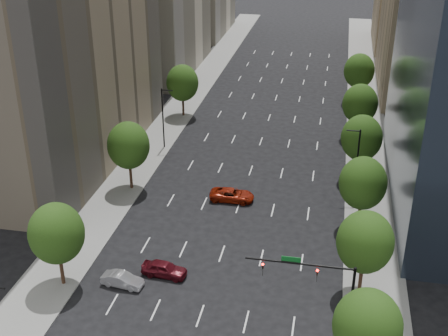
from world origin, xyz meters
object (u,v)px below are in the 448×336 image
Objects in this scene: traffic_signal at (323,283)px; car_silver at (122,280)px; car_maroon at (164,269)px; car_red_far at (232,195)px.

traffic_signal reaches higher than car_silver.
traffic_signal is at bearing -91.60° from car_silver.
car_maroon is (-15.34, 5.21, -4.40)m from traffic_signal.
car_maroon is at bearing 165.84° from car_red_far.
traffic_signal is 2.02× the size of car_maroon.
car_maroon is 1.10× the size of car_silver.
traffic_signal reaches higher than car_red_far.
car_maroon reaches higher than car_silver.
traffic_signal is 16.79m from car_maroon.
traffic_signal reaches higher than car_maroon.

